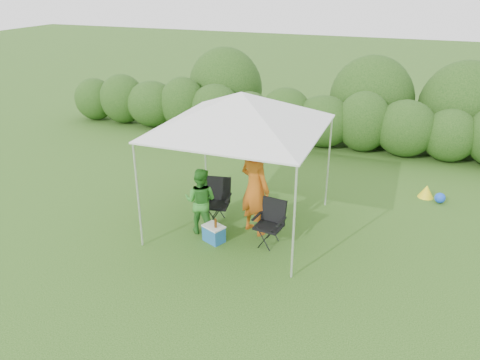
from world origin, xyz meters
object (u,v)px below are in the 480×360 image
(chair_right, at_px, (271,220))
(chair_left, at_px, (217,198))
(canopy, at_px, (241,111))
(woman, at_px, (201,201))
(cooler, at_px, (214,233))
(man, at_px, (255,188))

(chair_right, distance_m, chair_left, 1.42)
(canopy, relative_size, chair_right, 3.45)
(woman, xyz_separation_m, cooler, (0.40, -0.28, -0.52))
(man, relative_size, woman, 1.41)
(chair_left, xyz_separation_m, woman, (-0.12, -0.54, 0.15))
(chair_left, relative_size, cooler, 1.93)
(canopy, relative_size, man, 1.59)
(man, height_order, cooler, man)
(woman, relative_size, cooler, 2.79)
(chair_right, bearing_deg, man, 152.58)
(man, bearing_deg, chair_right, 170.65)
(man, xyz_separation_m, cooler, (-0.62, -0.66, -0.80))
(canopy, xyz_separation_m, chair_left, (-0.53, -0.05, -1.92))
(canopy, xyz_separation_m, woman, (-0.65, -0.59, -1.77))
(woman, bearing_deg, canopy, -143.04)
(cooler, bearing_deg, man, 70.98)
(chair_right, xyz_separation_m, man, (-0.44, 0.31, 0.47))
(chair_right, height_order, woman, woman)
(chair_right, bearing_deg, canopy, 154.84)
(man, bearing_deg, woman, 46.08)
(canopy, relative_size, chair_left, 3.24)
(woman, bearing_deg, cooler, 139.61)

